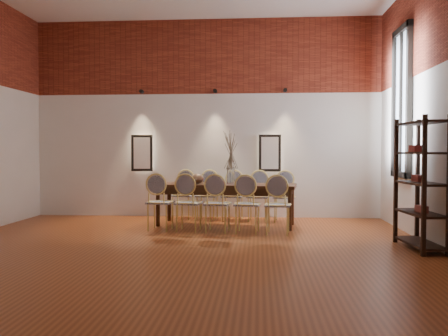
# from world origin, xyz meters

# --- Properties ---
(floor) EXTENTS (7.00, 7.00, 0.02)m
(floor) POSITION_xyz_m (0.00, 0.00, -0.01)
(floor) COLOR brown
(floor) RESTS_ON ground
(wall_back) EXTENTS (7.00, 0.10, 4.00)m
(wall_back) POSITION_xyz_m (0.00, 3.55, 2.00)
(wall_back) COLOR silver
(wall_back) RESTS_ON ground
(wall_front) EXTENTS (7.00, 0.10, 4.00)m
(wall_front) POSITION_xyz_m (0.00, -3.55, 2.00)
(wall_front) COLOR silver
(wall_front) RESTS_ON ground
(brick_band_back) EXTENTS (7.00, 0.02, 1.50)m
(brick_band_back) POSITION_xyz_m (0.00, 3.48, 3.25)
(brick_band_back) COLOR maroon
(brick_band_back) RESTS_ON ground
(niche_left) EXTENTS (0.36, 0.06, 0.66)m
(niche_left) POSITION_xyz_m (-1.30, 3.45, 1.30)
(niche_left) COLOR #FFEAC6
(niche_left) RESTS_ON wall_back
(niche_right) EXTENTS (0.36, 0.06, 0.66)m
(niche_right) POSITION_xyz_m (1.30, 3.45, 1.30)
(niche_right) COLOR #FFEAC6
(niche_right) RESTS_ON wall_back
(spot_fixture_left) EXTENTS (0.08, 0.10, 0.08)m
(spot_fixture_left) POSITION_xyz_m (-1.30, 3.42, 2.55)
(spot_fixture_left) COLOR black
(spot_fixture_left) RESTS_ON wall_back
(spot_fixture_mid) EXTENTS (0.08, 0.10, 0.08)m
(spot_fixture_mid) POSITION_xyz_m (0.20, 3.42, 2.55)
(spot_fixture_mid) COLOR black
(spot_fixture_mid) RESTS_ON wall_back
(spot_fixture_right) EXTENTS (0.08, 0.10, 0.08)m
(spot_fixture_right) POSITION_xyz_m (1.60, 3.42, 2.55)
(spot_fixture_right) COLOR black
(spot_fixture_right) RESTS_ON wall_back
(window_glass) EXTENTS (0.02, 0.78, 2.38)m
(window_glass) POSITION_xyz_m (3.46, 2.00, 2.15)
(window_glass) COLOR silver
(window_glass) RESTS_ON wall_right
(window_frame) EXTENTS (0.08, 0.90, 2.50)m
(window_frame) POSITION_xyz_m (3.44, 2.00, 2.15)
(window_frame) COLOR black
(window_frame) RESTS_ON wall_right
(window_mullion) EXTENTS (0.06, 0.06, 2.40)m
(window_mullion) POSITION_xyz_m (3.44, 2.00, 2.15)
(window_mullion) COLOR black
(window_mullion) RESTS_ON wall_right
(dining_table) EXTENTS (2.57, 1.11, 0.75)m
(dining_table) POSITION_xyz_m (0.49, 2.36, 0.38)
(dining_table) COLOR #34170A
(dining_table) RESTS_ON floor
(chair_near_a) EXTENTS (0.49, 0.49, 0.94)m
(chair_near_a) POSITION_xyz_m (-0.59, 1.81, 0.47)
(chair_near_a) COLOR #DCC86B
(chair_near_a) RESTS_ON floor
(chair_near_b) EXTENTS (0.49, 0.49, 0.94)m
(chair_near_b) POSITION_xyz_m (-0.09, 1.75, 0.47)
(chair_near_b) COLOR #DCC86B
(chair_near_b) RESTS_ON floor
(chair_near_c) EXTENTS (0.49, 0.49, 0.94)m
(chair_near_c) POSITION_xyz_m (0.40, 1.69, 0.47)
(chair_near_c) COLOR #DCC86B
(chair_near_c) RESTS_ON floor
(chair_near_d) EXTENTS (0.49, 0.49, 0.94)m
(chair_near_d) POSITION_xyz_m (0.90, 1.62, 0.47)
(chair_near_d) COLOR #DCC86B
(chair_near_d) RESTS_ON floor
(chair_near_e) EXTENTS (0.49, 0.49, 0.94)m
(chair_near_e) POSITION_xyz_m (1.39, 1.56, 0.47)
(chair_near_e) COLOR #DCC86B
(chair_near_e) RESTS_ON floor
(chair_far_a) EXTENTS (0.49, 0.49, 0.94)m
(chair_far_a) POSITION_xyz_m (-0.42, 3.16, 0.47)
(chair_far_a) COLOR #DCC86B
(chair_far_a) RESTS_ON floor
(chair_far_b) EXTENTS (0.49, 0.49, 0.94)m
(chair_far_b) POSITION_xyz_m (0.08, 3.10, 0.47)
(chair_far_b) COLOR #DCC86B
(chair_far_b) RESTS_ON floor
(chair_far_c) EXTENTS (0.49, 0.49, 0.94)m
(chair_far_c) POSITION_xyz_m (0.57, 3.04, 0.47)
(chair_far_c) COLOR #DCC86B
(chair_far_c) RESTS_ON floor
(chair_far_d) EXTENTS (0.49, 0.49, 0.94)m
(chair_far_d) POSITION_xyz_m (1.07, 2.97, 0.47)
(chair_far_d) COLOR #DCC86B
(chair_far_d) RESTS_ON floor
(chair_far_e) EXTENTS (0.49, 0.49, 0.94)m
(chair_far_e) POSITION_xyz_m (1.56, 2.91, 0.47)
(chair_far_e) COLOR #DCC86B
(chair_far_e) RESTS_ON floor
(vase) EXTENTS (0.14, 0.14, 0.30)m
(vase) POSITION_xyz_m (0.58, 2.35, 0.90)
(vase) COLOR silver
(vase) RESTS_ON dining_table
(dried_branches) EXTENTS (0.50, 0.50, 0.70)m
(dried_branches) POSITION_xyz_m (0.58, 2.35, 1.35)
(dried_branches) COLOR brown
(dried_branches) RESTS_ON vase
(bowl) EXTENTS (0.24, 0.24, 0.18)m
(bowl) POSITION_xyz_m (-0.03, 2.38, 0.84)
(bowl) COLOR brown
(bowl) RESTS_ON dining_table
(book) EXTENTS (0.28, 0.21, 0.03)m
(book) POSITION_xyz_m (0.32, 2.41, 0.77)
(book) COLOR #931356
(book) RESTS_ON dining_table
(shelving_rack) EXTENTS (0.47, 1.03, 1.80)m
(shelving_rack) POSITION_xyz_m (3.28, 0.52, 0.90)
(shelving_rack) COLOR black
(shelving_rack) RESTS_ON floor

